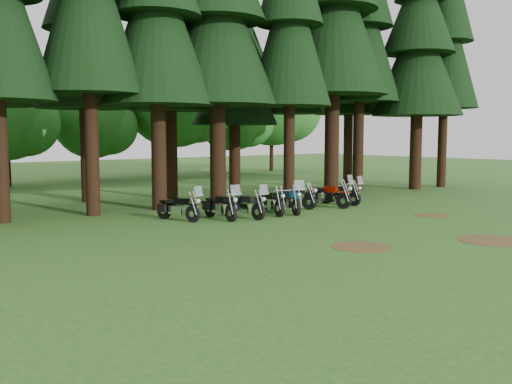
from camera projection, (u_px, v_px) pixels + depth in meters
ground at (372, 228)px, 20.42m from camera, size 120.00×120.00×0.00m
pine_front_8 at (361, 1)px, 33.42m from camera, size 4.79×4.79×18.63m
pine_front_9 at (419, 32)px, 34.35m from camera, size 5.44×5.44×15.89m
pine_front_10 at (446, 19)px, 35.74m from camera, size 4.25×4.25×17.69m
pine_back_2 at (83, 2)px, 27.65m from camera, size 4.85×4.85×16.30m
pine_back_3 at (170, 10)px, 29.10m from camera, size 4.35×4.35×16.20m
pine_back_4 at (234, 48)px, 32.29m from camera, size 4.94×4.94×13.78m
pine_back_5 at (291, 28)px, 34.42m from camera, size 3.94×3.94×16.33m
pine_back_6 at (350, 35)px, 37.72m from camera, size 4.59×4.59×16.58m
decid_3 at (11, 116)px, 36.15m from camera, size 6.12×5.95×7.65m
decid_4 at (97, 121)px, 41.09m from camera, size 5.93×5.76×7.41m
decid_5 at (180, 98)px, 44.72m from camera, size 8.45×8.21×10.56m
decid_6 at (236, 114)px, 50.00m from camera, size 7.06×6.86×8.82m
decid_7 at (276, 104)px, 52.70m from camera, size 8.44×8.20×10.55m
dirt_patch_0 at (362, 247)px, 16.98m from camera, size 1.80×1.80×0.01m
dirt_patch_1 at (431, 215)px, 23.67m from camera, size 1.40×1.40×0.01m
dirt_patch_2 at (493, 240)px, 18.00m from camera, size 2.20×2.20×0.01m
motorcycle_0 at (178, 209)px, 22.18m from camera, size 0.83×2.21×1.40m
motorcycle_1 at (220, 207)px, 22.51m from camera, size 0.50×2.32×1.45m
motorcycle_2 at (245, 206)px, 22.82m from camera, size 0.52×2.26×1.42m
motorcycle_3 at (271, 203)px, 23.94m from camera, size 0.74×2.26×0.94m
motorcycle_4 at (289, 201)px, 24.35m from camera, size 1.14×2.31×1.49m
motorcycle_5 at (294, 198)px, 25.89m from camera, size 0.83×2.21×0.93m
motorcycle_6 at (327, 196)px, 26.28m from camera, size 0.92×2.45×1.55m
motorcycle_7 at (340, 195)px, 27.28m from camera, size 0.67×2.28×1.43m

